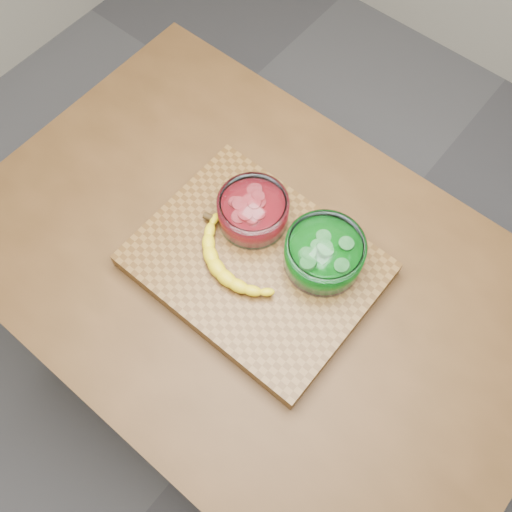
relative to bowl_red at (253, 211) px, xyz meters
The scene contains 6 objects.
ground 0.98m from the bowl_red, 46.88° to the right, with size 3.50×3.50×0.00m, color #57575C.
counter 0.53m from the bowl_red, 46.88° to the right, with size 1.20×0.80×0.90m, color #513318.
cutting_board 0.11m from the bowl_red, 46.88° to the right, with size 0.45×0.35×0.04m, color brown.
bowl_red is the anchor object (origin of this frame).
bowl_green 0.16m from the bowl_red, ahead, with size 0.15×0.15×0.07m.
banana 0.10m from the bowl_red, 69.68° to the right, with size 0.23×0.14×0.03m, color yellow, non-canonical shape.
Camera 1 is at (0.30, -0.37, 1.94)m, focal length 40.00 mm.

